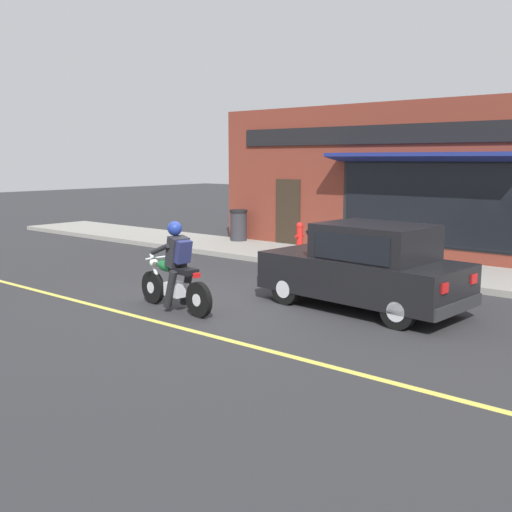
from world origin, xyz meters
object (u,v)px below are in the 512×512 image
at_px(motorcycle_with_rider, 175,273).
at_px(fire_hydrant, 300,239).
at_px(car_hatchback, 365,268).
at_px(trash_bin, 239,225).

distance_m(motorcycle_with_rider, fire_hydrant, 6.15).
relative_size(motorcycle_with_rider, car_hatchback, 0.52).
xyz_separation_m(car_hatchback, fire_hydrant, (3.70, 4.11, -0.19)).
height_order(fire_hydrant, trash_bin, trash_bin).
relative_size(motorcycle_with_rider, fire_hydrant, 2.29).
bearing_deg(car_hatchback, trash_bin, 56.83).
distance_m(fire_hydrant, trash_bin, 3.28).
distance_m(car_hatchback, fire_hydrant, 5.54).
xyz_separation_m(motorcycle_with_rider, fire_hydrant, (5.95, 1.53, -0.11)).
distance_m(motorcycle_with_rider, car_hatchback, 3.43).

